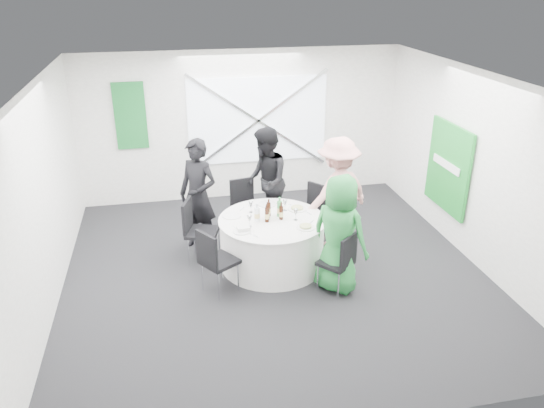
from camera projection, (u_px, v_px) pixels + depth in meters
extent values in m
plane|color=black|center=(275.00, 271.00, 7.80)|extent=(6.00, 6.00, 0.00)
plane|color=white|center=(275.00, 80.00, 6.68)|extent=(6.00, 6.00, 0.00)
plane|color=silver|center=(242.00, 126.00, 9.93)|extent=(6.00, 0.00, 6.00)
plane|color=silver|center=(347.00, 308.00, 4.55)|extent=(6.00, 0.00, 6.00)
plane|color=silver|center=(43.00, 201.00, 6.68)|extent=(0.00, 6.00, 6.00)
plane|color=silver|center=(474.00, 168.00, 7.80)|extent=(0.00, 6.00, 6.00)
cube|color=white|center=(258.00, 120.00, 9.91)|extent=(2.60, 0.03, 1.60)
cube|color=silver|center=(258.00, 121.00, 9.87)|extent=(2.63, 0.05, 1.84)
cube|color=silver|center=(258.00, 121.00, 9.87)|extent=(2.63, 0.05, 1.84)
cube|color=#14642C|center=(130.00, 116.00, 9.39)|extent=(0.55, 0.04, 1.20)
cube|color=#18882A|center=(448.00, 167.00, 8.40)|extent=(0.05, 1.20, 1.40)
cylinder|color=white|center=(272.00, 243.00, 7.83)|extent=(1.52, 1.52, 0.74)
cylinder|color=white|center=(272.00, 220.00, 7.68)|extent=(1.56, 1.56, 0.02)
cube|color=black|center=(247.00, 211.00, 8.67)|extent=(0.51, 0.51, 0.05)
cube|color=black|center=(242.00, 192.00, 8.74)|extent=(0.41, 0.12, 0.46)
cylinder|color=silver|center=(253.00, 218.00, 8.98)|extent=(0.02, 0.02, 0.44)
cylinder|color=silver|center=(233.00, 221.00, 8.85)|extent=(0.02, 0.02, 0.44)
cylinder|color=silver|center=(261.00, 226.00, 8.69)|extent=(0.02, 0.02, 0.44)
cylinder|color=silver|center=(241.00, 230.00, 8.56)|extent=(0.02, 0.02, 0.44)
cube|color=black|center=(202.00, 232.00, 7.90)|extent=(0.57, 0.57, 0.05)
cube|color=black|center=(187.00, 216.00, 7.82)|extent=(0.18, 0.42, 0.48)
cylinder|color=silver|center=(194.00, 241.00, 8.19)|extent=(0.02, 0.02, 0.46)
cylinder|color=silver|center=(188.00, 252.00, 7.86)|extent=(0.02, 0.02, 0.46)
cylinder|color=silver|center=(217.00, 242.00, 8.15)|extent=(0.02, 0.02, 0.46)
cylinder|color=silver|center=(212.00, 254.00, 7.82)|extent=(0.02, 0.02, 0.46)
cube|color=black|center=(310.00, 217.00, 8.45)|extent=(0.61, 0.61, 0.05)
cube|color=black|center=(318.00, 198.00, 8.49)|extent=(0.29, 0.35, 0.47)
cylinder|color=silver|center=(325.00, 230.00, 8.56)|extent=(0.02, 0.02, 0.45)
cylinder|color=silver|center=(307.00, 224.00, 8.77)|extent=(0.02, 0.02, 0.45)
cylinder|color=silver|center=(312.00, 237.00, 8.32)|extent=(0.02, 0.02, 0.45)
cylinder|color=silver|center=(294.00, 231.00, 8.53)|extent=(0.02, 0.02, 0.45)
cube|color=black|center=(335.00, 263.00, 7.18)|extent=(0.57, 0.57, 0.05)
cube|color=black|center=(349.00, 251.00, 6.97)|extent=(0.32, 0.28, 0.43)
cylinder|color=silver|center=(338.00, 286.00, 7.06)|extent=(0.02, 0.02, 0.41)
cylinder|color=silver|center=(351.00, 276.00, 7.30)|extent=(0.02, 0.02, 0.41)
cylinder|color=silver|center=(318.00, 278.00, 7.25)|extent=(0.02, 0.02, 0.41)
cylinder|color=silver|center=(331.00, 268.00, 7.48)|extent=(0.02, 0.02, 0.41)
cube|color=black|center=(220.00, 261.00, 7.15)|extent=(0.60, 0.60, 0.05)
cube|color=black|center=(207.00, 250.00, 6.92)|extent=(0.26, 0.37, 0.46)
cylinder|color=silver|center=(202.00, 277.00, 7.25)|extent=(0.02, 0.02, 0.44)
cylinder|color=silver|center=(218.00, 287.00, 7.02)|extent=(0.02, 0.02, 0.44)
cylinder|color=silver|center=(222.00, 267.00, 7.48)|extent=(0.02, 0.02, 0.44)
cylinder|color=silver|center=(238.00, 277.00, 7.25)|extent=(0.02, 0.02, 0.44)
imported|color=black|center=(198.00, 195.00, 8.17)|extent=(0.77, 0.74, 1.78)
imported|color=black|center=(265.00, 182.00, 8.64)|extent=(0.57, 0.92, 1.80)
imported|color=pink|center=(337.00, 193.00, 8.22)|extent=(1.27, 0.92, 1.79)
imported|color=#227E36|center=(339.00, 234.00, 7.08)|extent=(0.95, 0.96, 1.67)
cylinder|color=silver|center=(267.00, 204.00, 8.15)|extent=(0.28, 0.28, 0.01)
cylinder|color=silver|center=(232.00, 216.00, 7.77)|extent=(0.28, 0.28, 0.01)
cylinder|color=silver|center=(297.00, 209.00, 7.99)|extent=(0.28, 0.28, 0.01)
cylinder|color=#869650|center=(297.00, 208.00, 7.98)|extent=(0.18, 0.18, 0.02)
cylinder|color=silver|center=(306.00, 227.00, 7.41)|extent=(0.26, 0.26, 0.01)
cylinder|color=#869650|center=(306.00, 226.00, 7.40)|extent=(0.17, 0.17, 0.02)
cylinder|color=silver|center=(242.00, 231.00, 7.30)|extent=(0.24, 0.24, 0.01)
cube|color=white|center=(243.00, 228.00, 7.31)|extent=(0.19, 0.14, 0.05)
cylinder|color=#351609|center=(268.00, 213.00, 7.62)|extent=(0.06, 0.06, 0.21)
cylinder|color=#351609|center=(267.00, 204.00, 7.57)|extent=(0.02, 0.02, 0.06)
cylinder|color=tan|center=(268.00, 214.00, 7.63)|extent=(0.06, 0.06, 0.07)
cylinder|color=#351609|center=(269.00, 209.00, 7.74)|extent=(0.06, 0.06, 0.21)
cylinder|color=#351609|center=(269.00, 201.00, 7.68)|extent=(0.02, 0.02, 0.06)
cylinder|color=tan|center=(269.00, 211.00, 7.75)|extent=(0.06, 0.06, 0.07)
cylinder|color=#351609|center=(281.00, 213.00, 7.63)|extent=(0.06, 0.06, 0.21)
cylinder|color=#351609|center=(281.00, 204.00, 7.58)|extent=(0.02, 0.02, 0.06)
cylinder|color=tan|center=(281.00, 214.00, 7.64)|extent=(0.06, 0.06, 0.07)
cylinder|color=#351609|center=(267.00, 215.00, 7.55)|extent=(0.06, 0.06, 0.22)
cylinder|color=#351609|center=(267.00, 206.00, 7.50)|extent=(0.02, 0.02, 0.06)
cylinder|color=tan|center=(267.00, 216.00, 7.56)|extent=(0.06, 0.06, 0.08)
cylinder|color=green|center=(280.00, 209.00, 7.73)|extent=(0.08, 0.08, 0.23)
cylinder|color=green|center=(280.00, 200.00, 7.67)|extent=(0.03, 0.03, 0.06)
cylinder|color=tan|center=(280.00, 210.00, 7.74)|extent=(0.08, 0.08, 0.08)
cylinder|color=white|center=(257.00, 214.00, 7.59)|extent=(0.08, 0.08, 0.21)
cylinder|color=white|center=(257.00, 206.00, 7.53)|extent=(0.03, 0.03, 0.06)
cylinder|color=tan|center=(257.00, 215.00, 7.59)|extent=(0.08, 0.08, 0.07)
cylinder|color=white|center=(251.00, 212.00, 7.90)|extent=(0.06, 0.06, 0.00)
cylinder|color=white|center=(251.00, 209.00, 7.87)|extent=(0.01, 0.01, 0.10)
cone|color=white|center=(251.00, 204.00, 7.84)|extent=(0.07, 0.07, 0.08)
cylinder|color=white|center=(250.00, 226.00, 7.45)|extent=(0.06, 0.06, 0.00)
cylinder|color=white|center=(250.00, 223.00, 7.43)|extent=(0.01, 0.01, 0.10)
cone|color=white|center=(249.00, 218.00, 7.40)|extent=(0.07, 0.07, 0.08)
cylinder|color=white|center=(285.00, 210.00, 7.96)|extent=(0.06, 0.06, 0.00)
cylinder|color=white|center=(285.00, 207.00, 7.94)|extent=(0.01, 0.01, 0.10)
cone|color=white|center=(285.00, 202.00, 7.91)|extent=(0.07, 0.07, 0.08)
cylinder|color=white|center=(296.00, 220.00, 7.66)|extent=(0.06, 0.06, 0.00)
cylinder|color=white|center=(296.00, 216.00, 7.64)|extent=(0.01, 0.01, 0.10)
cone|color=white|center=(296.00, 212.00, 7.60)|extent=(0.07, 0.07, 0.08)
cube|color=silver|center=(237.00, 228.00, 7.40)|extent=(0.10, 0.13, 0.01)
cube|color=silver|center=(254.00, 235.00, 7.20)|extent=(0.10, 0.13, 0.01)
cube|color=silver|center=(279.00, 203.00, 8.19)|extent=(0.15, 0.03, 0.01)
cube|color=silver|center=(252.00, 205.00, 8.12)|extent=(0.15, 0.02, 0.01)
cube|color=silver|center=(242.00, 209.00, 8.00)|extent=(0.09, 0.13, 0.01)
cube|color=silver|center=(233.00, 217.00, 7.72)|extent=(0.10, 0.13, 0.01)
cube|color=silver|center=(303.00, 231.00, 7.32)|extent=(0.10, 0.13, 0.01)
cube|color=silver|center=(311.00, 222.00, 7.57)|extent=(0.11, 0.12, 0.01)
cube|color=silver|center=(308.00, 213.00, 7.87)|extent=(0.08, 0.14, 0.01)
cube|color=silver|center=(291.00, 205.00, 8.13)|extent=(0.09, 0.14, 0.01)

